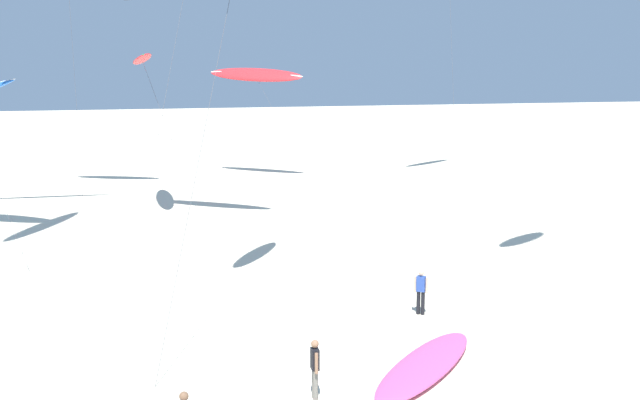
# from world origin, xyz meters

# --- Properties ---
(flying_kite_8) EXTENTS (3.42, 8.65, 9.58)m
(flying_kite_8) POSITION_xyz_m (-2.08, 45.65, 9.04)
(flying_kite_8) COLOR red
(flying_kite_8) RESTS_ON ground
(flying_kite_10) EXTENTS (7.00, 12.95, 8.71)m
(flying_kite_10) POSITION_xyz_m (6.77, 58.03, 7.93)
(flying_kite_10) COLOR red
(flying_kite_10) RESTS_ON ground
(grounded_kite_1) EXTENTS (5.35, 5.43, 0.32)m
(grounded_kite_1) POSITION_xyz_m (4.71, 19.13, 0.16)
(grounded_kite_1) COLOR #EA5193
(grounded_kite_1) RESTS_ON ground
(person_foreground_walker) EXTENTS (0.22, 0.51, 1.65)m
(person_foreground_walker) POSITION_xyz_m (1.13, 18.11, 0.90)
(person_foreground_walker) COLOR slate
(person_foreground_walker) RESTS_ON ground
(person_mid_field) EXTENTS (0.42, 0.35, 1.65)m
(person_mid_field) POSITION_xyz_m (6.52, 23.88, 0.91)
(person_mid_field) COLOR black
(person_mid_field) RESTS_ON ground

